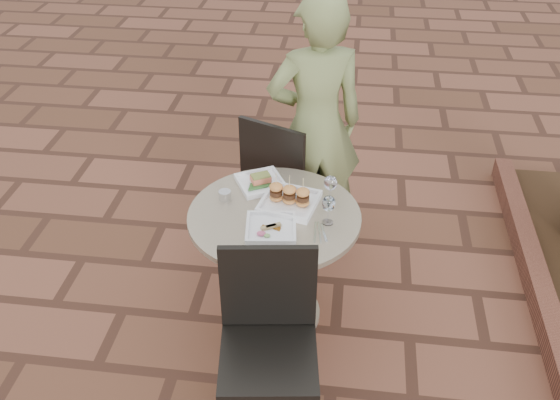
# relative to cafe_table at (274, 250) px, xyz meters

# --- Properties ---
(ground) EXTENTS (60.00, 60.00, 0.00)m
(ground) POSITION_rel_cafe_table_xyz_m (-0.06, -0.09, -0.48)
(ground) COLOR brown
(ground) RESTS_ON ground
(cafe_table) EXTENTS (0.90, 0.90, 0.73)m
(cafe_table) POSITION_rel_cafe_table_xyz_m (0.00, 0.00, 0.00)
(cafe_table) COLOR gray
(cafe_table) RESTS_ON ground
(chair_far) EXTENTS (0.58, 0.58, 0.93)m
(chair_far) POSITION_rel_cafe_table_xyz_m (-0.05, 0.68, 0.07)
(chair_far) COLOR black
(chair_far) RESTS_ON ground
(chair_near) EXTENTS (0.50, 0.50, 0.93)m
(chair_near) POSITION_rel_cafe_table_xyz_m (0.06, -0.62, 0.07)
(chair_near) COLOR black
(chair_near) RESTS_ON ground
(diner) EXTENTS (0.70, 0.56, 1.65)m
(diner) POSITION_rel_cafe_table_xyz_m (0.14, 0.80, 0.34)
(diner) COLOR olive
(diner) RESTS_ON ground
(plate_salmon) EXTENTS (0.32, 0.32, 0.07)m
(plate_salmon) POSITION_rel_cafe_table_xyz_m (-0.11, 0.26, 0.26)
(plate_salmon) COLOR white
(plate_salmon) RESTS_ON cafe_table
(plate_sliders) EXTENTS (0.34, 0.34, 0.18)m
(plate_sliders) POSITION_rel_cafe_table_xyz_m (0.07, 0.09, 0.29)
(plate_sliders) COLOR white
(plate_sliders) RESTS_ON cafe_table
(plate_tuna) EXTENTS (0.28, 0.28, 0.03)m
(plate_tuna) POSITION_rel_cafe_table_xyz_m (0.00, -0.14, 0.26)
(plate_tuna) COLOR white
(plate_tuna) RESTS_ON cafe_table
(wine_glass_right) EXTENTS (0.07, 0.07, 0.16)m
(wine_glass_right) POSITION_rel_cafe_table_xyz_m (0.28, -0.04, 0.36)
(wine_glass_right) COLOR white
(wine_glass_right) RESTS_ON cafe_table
(wine_glass_mid) EXTENTS (0.07, 0.07, 0.15)m
(wine_glass_mid) POSITION_rel_cafe_table_xyz_m (0.27, 0.16, 0.35)
(wine_glass_mid) COLOR white
(wine_glass_mid) RESTS_ON cafe_table
(wine_glass_far) EXTENTS (0.07, 0.07, 0.15)m
(wine_glass_far) POSITION_rel_cafe_table_xyz_m (0.28, 0.15, 0.36)
(wine_glass_far) COLOR white
(wine_glass_far) RESTS_ON cafe_table
(steel_ramekin) EXTENTS (0.07, 0.07, 0.05)m
(steel_ramekin) POSITION_rel_cafe_table_xyz_m (-0.28, 0.10, 0.27)
(steel_ramekin) COLOR silver
(steel_ramekin) RESTS_ON cafe_table
(cutlery_set) EXTENTS (0.11, 0.18, 0.00)m
(cutlery_set) POSITION_rel_cafe_table_xyz_m (0.24, -0.13, 0.25)
(cutlery_set) COLOR silver
(cutlery_set) RESTS_ON cafe_table
(planter_curb) EXTENTS (0.12, 3.00, 0.15)m
(planter_curb) POSITION_rel_cafe_table_xyz_m (1.54, 0.21, -0.41)
(planter_curb) COLOR brown
(planter_curb) RESTS_ON ground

